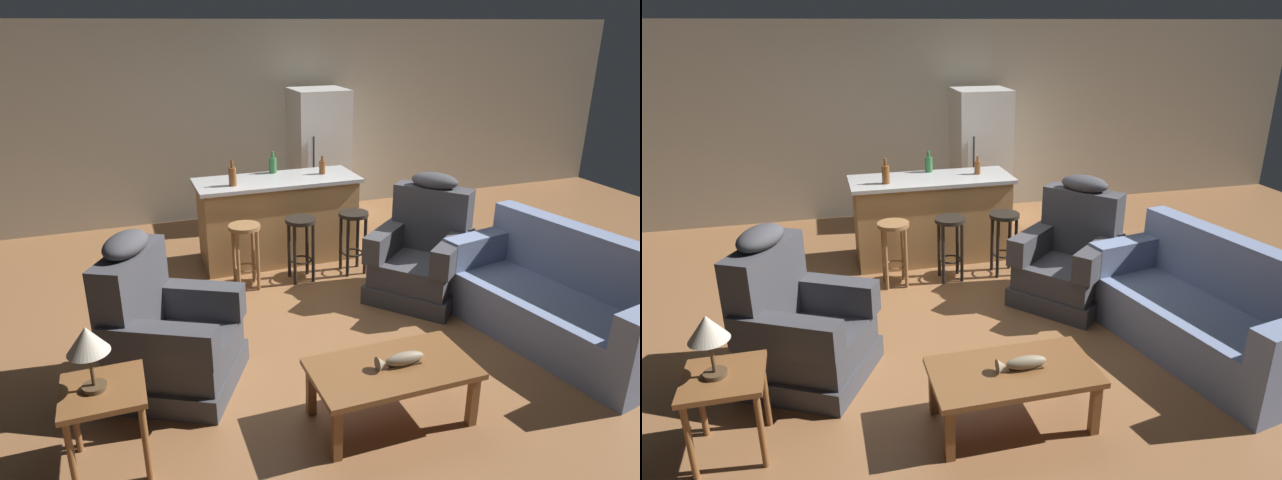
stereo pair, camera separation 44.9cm
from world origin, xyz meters
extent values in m
plane|color=brown|center=(0.00, 0.00, 0.00)|extent=(12.00, 12.00, 0.00)
cube|color=#A89E89|center=(0.00, 3.12, 1.30)|extent=(12.00, 0.05, 2.60)
cube|color=brown|center=(-0.08, -1.66, 0.40)|extent=(1.10, 0.60, 0.04)
cube|color=brown|center=(-0.57, -1.90, 0.19)|extent=(0.06, 0.06, 0.38)
cube|color=brown|center=(0.41, -1.90, 0.19)|extent=(0.06, 0.06, 0.38)
cube|color=brown|center=(-0.57, -1.42, 0.19)|extent=(0.06, 0.06, 0.38)
cube|color=brown|center=(0.41, -1.42, 0.19)|extent=(0.06, 0.06, 0.38)
cube|color=#4C3823|center=(0.01, -1.67, 0.43)|extent=(0.22, 0.07, 0.01)
ellipsoid|color=gray|center=(0.01, -1.67, 0.46)|extent=(0.28, 0.09, 0.09)
cone|color=gray|center=(-0.16, -1.67, 0.46)|extent=(0.06, 0.10, 0.10)
cube|color=#707FA3|center=(1.69, -1.18, 0.10)|extent=(1.17, 2.02, 0.20)
cube|color=#707FA3|center=(1.69, -1.18, 0.31)|extent=(1.17, 2.02, 0.22)
cube|color=#707FA3|center=(2.00, -1.12, 0.68)|extent=(0.55, 1.90, 0.52)
cube|color=#707FA3|center=(1.53, -0.34, 0.56)|extent=(0.86, 0.35, 0.28)
cube|color=#3D3D42|center=(-1.39, -0.77, 0.09)|extent=(1.14, 1.14, 0.18)
cube|color=#3D3D42|center=(-1.39, -0.77, 0.30)|extent=(1.06, 1.04, 0.24)
cube|color=#3D3D42|center=(-1.65, -0.63, 0.74)|extent=(0.57, 0.78, 0.64)
ellipsoid|color=#3D3D42|center=(-1.65, -0.63, 1.12)|extent=(0.45, 0.53, 0.16)
cube|color=#3D3D42|center=(-1.21, -0.49, 0.55)|extent=(0.79, 0.53, 0.26)
cube|color=#3D3D42|center=(-1.52, -1.07, 0.55)|extent=(0.79, 0.53, 0.26)
cube|color=#3D3D42|center=(1.01, -0.07, 0.09)|extent=(1.18, 1.18, 0.18)
cube|color=#3D3D42|center=(1.01, -0.07, 0.30)|extent=(1.10, 1.09, 0.24)
cube|color=#3D3D42|center=(1.24, 0.12, 0.74)|extent=(0.67, 0.73, 0.64)
ellipsoid|color=#3D3D42|center=(1.24, 0.12, 1.12)|extent=(0.50, 0.52, 0.16)
cube|color=#3D3D42|center=(1.21, -0.34, 0.55)|extent=(0.72, 0.65, 0.26)
cube|color=#3D3D42|center=(0.78, 0.17, 0.55)|extent=(0.72, 0.65, 0.26)
cube|color=brown|center=(-1.88, -1.48, 0.54)|extent=(0.48, 0.48, 0.04)
cylinder|color=brown|center=(-2.08, -1.68, 0.26)|extent=(0.04, 0.04, 0.52)
cylinder|color=brown|center=(-1.68, -1.68, 0.26)|extent=(0.04, 0.04, 0.52)
cylinder|color=brown|center=(-2.08, -1.28, 0.26)|extent=(0.04, 0.04, 0.52)
cylinder|color=brown|center=(-1.68, -1.28, 0.26)|extent=(0.04, 0.04, 0.52)
cylinder|color=#4C3823|center=(-1.92, -1.47, 0.58)|extent=(0.14, 0.14, 0.03)
cylinder|color=#4C3823|center=(-1.92, -1.47, 0.70)|extent=(0.02, 0.02, 0.22)
cone|color=#BCB29E|center=(-1.92, -1.47, 0.89)|extent=(0.24, 0.24, 0.16)
cube|color=#AD7F4C|center=(0.00, 1.35, 0.45)|extent=(1.71, 0.63, 0.91)
cube|color=#B2B2B2|center=(0.00, 1.35, 0.93)|extent=(1.80, 0.70, 0.04)
cylinder|color=olive|center=(-0.53, 0.72, 0.66)|extent=(0.32, 0.32, 0.04)
torus|color=olive|center=(-0.53, 0.72, 0.22)|extent=(0.23, 0.23, 0.02)
cylinder|color=olive|center=(-0.63, 0.62, 0.32)|extent=(0.04, 0.04, 0.64)
cylinder|color=olive|center=(-0.43, 0.62, 0.32)|extent=(0.04, 0.04, 0.64)
cylinder|color=olive|center=(-0.63, 0.82, 0.32)|extent=(0.04, 0.04, 0.64)
cylinder|color=olive|center=(-0.43, 0.82, 0.32)|extent=(0.04, 0.04, 0.64)
cylinder|color=black|center=(0.06, 0.72, 0.66)|extent=(0.32, 0.32, 0.04)
torus|color=black|center=(0.06, 0.72, 0.22)|extent=(0.23, 0.23, 0.02)
cylinder|color=black|center=(-0.04, 0.62, 0.32)|extent=(0.04, 0.04, 0.64)
cylinder|color=black|center=(0.16, 0.62, 0.32)|extent=(0.04, 0.04, 0.64)
cylinder|color=black|center=(-0.04, 0.82, 0.32)|extent=(0.04, 0.04, 0.64)
cylinder|color=black|center=(0.16, 0.82, 0.32)|extent=(0.04, 0.04, 0.64)
cylinder|color=black|center=(0.65, 0.72, 0.66)|extent=(0.32, 0.32, 0.04)
torus|color=black|center=(0.65, 0.72, 0.22)|extent=(0.23, 0.23, 0.02)
cylinder|color=black|center=(0.55, 0.62, 0.32)|extent=(0.04, 0.04, 0.64)
cylinder|color=black|center=(0.75, 0.62, 0.32)|extent=(0.04, 0.04, 0.64)
cylinder|color=black|center=(0.55, 0.82, 0.32)|extent=(0.04, 0.04, 0.64)
cylinder|color=black|center=(0.75, 0.82, 0.32)|extent=(0.04, 0.04, 0.64)
cube|color=white|center=(0.92, 2.55, 0.88)|extent=(0.70, 0.66, 1.76)
cylinder|color=#333338|center=(0.73, 2.20, 0.97)|extent=(0.02, 0.02, 0.50)
cylinder|color=brown|center=(-0.52, 1.23, 1.05)|extent=(0.08, 0.08, 0.19)
cylinder|color=brown|center=(-0.52, 1.23, 1.18)|extent=(0.03, 0.03, 0.08)
cylinder|color=#2D6B38|center=(0.03, 1.61, 1.04)|extent=(0.09, 0.09, 0.17)
cylinder|color=#2D6B38|center=(0.03, 1.61, 1.16)|extent=(0.03, 0.03, 0.07)
cylinder|color=brown|center=(0.54, 1.38, 1.02)|extent=(0.07, 0.07, 0.15)
cylinder|color=brown|center=(0.54, 1.38, 1.13)|extent=(0.03, 0.03, 0.06)
camera|label=1|loc=(-1.64, -4.54, 2.56)|focal=32.00mm
camera|label=2|loc=(-1.21, -4.67, 2.56)|focal=32.00mm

